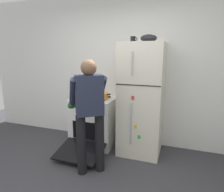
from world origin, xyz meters
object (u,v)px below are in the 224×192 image
Objects in this scene: red_pot at (101,96)px; mixing_bowl at (149,38)px; stove_range at (94,122)px; pepper_mill at (84,90)px; refrigerator at (141,100)px; coffee_mug at (133,39)px; person_cook at (89,107)px.

mixing_bowl is at bearing 3.66° from red_pot.
pepper_mill reaches higher than stove_range.
coffee_mug is at bearing 164.17° from refrigerator.
coffee_mug is 0.64× the size of pepper_mill.
coffee_mug is (0.52, 0.10, 0.95)m from red_pot.
mixing_bowl reaches higher than pepper_mill.
pepper_mill reaches higher than red_pot.
coffee_mug is (0.38, 0.87, 0.93)m from person_cook.
mixing_bowl reaches higher than stove_range.
mixing_bowl is at bearing -9.15° from pepper_mill.
red_pot is 1.36× the size of mixing_bowl.
red_pot is at bearing -28.52° from pepper_mill.
red_pot is (-0.70, -0.05, 0.02)m from refrigerator.
coffee_mug is 0.44× the size of mixing_bowl.
coffee_mug is at bearing -8.66° from pepper_mill.
red_pot is 1.09m from coffee_mug.
stove_range is 3.46× the size of red_pot.
person_cook is at bearing -124.13° from refrigerator.
refrigerator is at bearing 4.05° from red_pot.
stove_range is 1.61m from coffee_mug.
pepper_mill is at bearing 120.56° from person_cook.
coffee_mug reaches higher than refrigerator.
stove_range is at bearing -178.85° from refrigerator.
person_cook is at bearing -69.32° from stove_range.
refrigerator is at bearing -179.79° from mixing_bowl.
mixing_bowl is at bearing 52.23° from person_cook.
pepper_mill is at bearing 170.22° from refrigerator.
refrigerator reaches higher than red_pot.
refrigerator reaches higher than person_cook.
refrigerator is at bearing -9.78° from pepper_mill.
person_cook is 6.29× the size of mixing_bowl.
stove_range is 1.74m from mixing_bowl.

